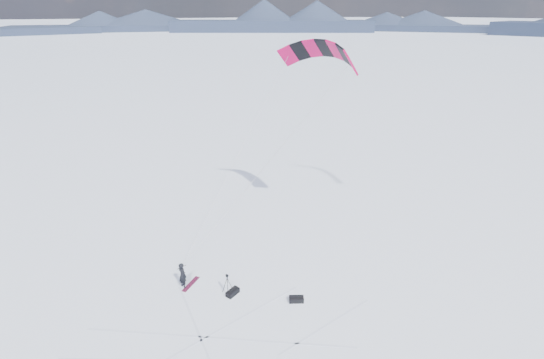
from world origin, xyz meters
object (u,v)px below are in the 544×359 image
snowkiter (184,287)px  tripod (227,282)px  gear_bag_b (296,299)px  gear_bag_a (233,292)px  snowboard (191,284)px

snowkiter → tripod: tripod is taller
snowkiter → gear_bag_b: 6.52m
tripod → gear_bag_a: size_ratio=1.45×
snowkiter → gear_bag_a: snowkiter is taller
gear_bag_a → gear_bag_b: size_ratio=1.00×
gear_bag_b → gear_bag_a: bearing=169.5°
snowkiter → tripod: (2.02, -1.74, 0.82)m
snowkiter → snowboard: bearing=-107.6°
snowkiter → snowboard: size_ratio=1.10×
snowkiter → gear_bag_a: size_ratio=1.82×
tripod → gear_bag_a: bearing=-53.6°
snowkiter → gear_bag_b: (5.06, -4.10, 0.16)m
gear_bag_a → gear_bag_b: 3.56m
tripod → gear_bag_a: (0.21, -0.20, -0.66)m
snowkiter → gear_bag_a: (2.22, -1.95, 0.16)m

